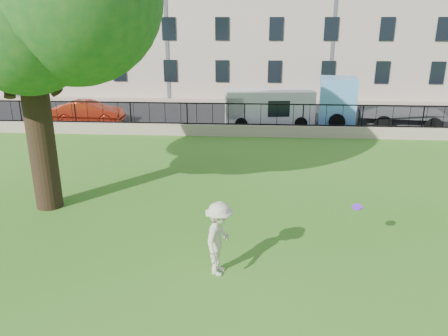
# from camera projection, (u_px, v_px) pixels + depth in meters

# --- Properties ---
(ground) EXTENTS (120.00, 120.00, 0.00)m
(ground) POSITION_uv_depth(u_px,v_px,m) (233.00, 249.00, 11.59)
(ground) COLOR #35751B
(ground) RESTS_ON ground
(retaining_wall) EXTENTS (50.00, 0.40, 0.60)m
(retaining_wall) POSITION_uv_depth(u_px,v_px,m) (244.00, 130.00, 22.83)
(retaining_wall) COLOR gray
(retaining_wall) RESTS_ON ground
(iron_railing) EXTENTS (50.00, 0.05, 1.13)m
(iron_railing) POSITION_uv_depth(u_px,v_px,m) (245.00, 114.00, 22.56)
(iron_railing) COLOR black
(iron_railing) RESTS_ON retaining_wall
(street) EXTENTS (60.00, 9.00, 0.01)m
(street) POSITION_uv_depth(u_px,v_px,m) (246.00, 117.00, 27.37)
(street) COLOR black
(street) RESTS_ON ground
(sidewalk) EXTENTS (60.00, 1.40, 0.12)m
(sidewalk) POSITION_uv_depth(u_px,v_px,m) (248.00, 102.00, 32.26)
(sidewalk) COLOR gray
(sidewalk) RESTS_ON ground
(building_row) EXTENTS (56.40, 10.40, 13.80)m
(building_row) POSITION_uv_depth(u_px,v_px,m) (250.00, 5.00, 35.42)
(building_row) COLOR beige
(building_row) RESTS_ON ground
(man) EXTENTS (0.92, 1.30, 1.82)m
(man) POSITION_uv_depth(u_px,v_px,m) (219.00, 239.00, 10.20)
(man) COLOR beige
(man) RESTS_ON ground
(frisbee) EXTENTS (0.30, 0.31, 0.12)m
(frisbee) POSITION_uv_depth(u_px,v_px,m) (357.00, 207.00, 11.18)
(frisbee) COLOR #7427DF
(red_sedan) EXTENTS (4.05, 1.53, 1.32)m
(red_sedan) POSITION_uv_depth(u_px,v_px,m) (89.00, 112.00, 25.58)
(red_sedan) COLOR #AE2A15
(red_sedan) RESTS_ON street
(white_van) EXTENTS (5.09, 2.51, 2.05)m
(white_van) POSITION_uv_depth(u_px,v_px,m) (269.00, 108.00, 24.78)
(white_van) COLOR silver
(white_van) RESTS_ON street
(blue_truck) EXTENTS (6.75, 3.16, 2.72)m
(blue_truck) POSITION_uv_depth(u_px,v_px,m) (379.00, 103.00, 24.39)
(blue_truck) COLOR #62A6E5
(blue_truck) RESTS_ON street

